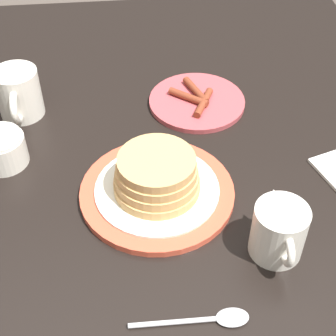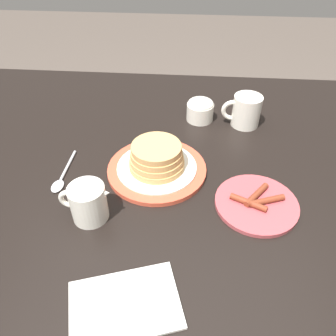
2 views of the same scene
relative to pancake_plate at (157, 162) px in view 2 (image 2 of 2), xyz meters
The scene contains 9 objects.
ground_plane 0.76m from the pancake_plate, 89.46° to the right, with size 8.00×8.00×0.00m, color #51473F.
dining_table 0.13m from the pancake_plate, 89.46° to the right, with size 1.40×1.08×0.73m.
pancake_plate is the anchor object (origin of this frame).
side_plate_bacon 0.26m from the pancake_plate, 157.32° to the left, with size 0.19×0.19×0.02m.
coffee_mug 0.34m from the pancake_plate, 135.14° to the right, with size 0.12×0.08×0.09m.
creamer_pitcher 0.21m from the pancake_plate, 51.82° to the left, with size 0.12×0.08×0.09m.
sugar_bowl 0.28m from the pancake_plate, 112.58° to the right, with size 0.08×0.08×0.08m.
napkin 0.36m from the pancake_plate, 87.16° to the left, with size 0.22×0.18×0.01m.
spoon 0.24m from the pancake_plate, 12.45° to the left, with size 0.03×0.16×0.01m.
Camera 2 is at (-0.08, 0.65, 1.28)m, focal length 35.00 mm.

